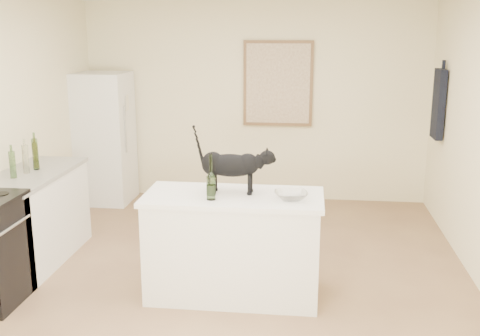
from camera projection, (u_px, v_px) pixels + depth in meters
name	position (u px, v px, depth m)	size (l,w,h in m)	color
floor	(226.00, 283.00, 5.21)	(5.50, 5.50, 0.00)	#997651
wall_back	(255.00, 102.00, 7.55)	(4.50, 4.50, 0.00)	#FCF2C3
wall_front	(123.00, 280.00, 2.24)	(4.50, 4.50, 0.00)	#FCF2C3
island_base	(234.00, 247.00, 4.90)	(1.44, 0.67, 0.86)	white
island_top	(233.00, 197.00, 4.79)	(1.50, 0.70, 0.04)	white
left_cabinets	(33.00, 219.00, 5.62)	(0.60, 1.40, 0.86)	white
left_countertop	(29.00, 175.00, 5.51)	(0.62, 1.44, 0.04)	gray
fridge	(104.00, 138.00, 7.50)	(0.68, 0.68, 1.70)	white
artwork_frame	(278.00, 84.00, 7.42)	(0.90, 0.03, 1.10)	brown
artwork_canvas	(278.00, 84.00, 7.41)	(0.82, 0.00, 1.02)	beige
hanging_garment	(439.00, 104.00, 6.59)	(0.08, 0.34, 0.80)	black
black_cat	(231.00, 168.00, 4.80)	(0.61, 0.18, 0.43)	black
wine_bottle	(211.00, 179.00, 4.61)	(0.07, 0.07, 0.34)	#315220
glass_bowl	(291.00, 196.00, 4.65)	(0.27, 0.27, 0.07)	white
fridge_paper	(127.00, 103.00, 7.33)	(0.01, 0.16, 0.20)	white
counter_bottle_cluster	(28.00, 158.00, 5.51)	(0.12, 0.48, 0.31)	#1E4B19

